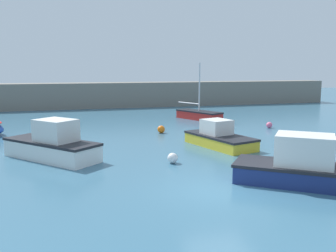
{
  "coord_description": "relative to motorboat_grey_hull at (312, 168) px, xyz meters",
  "views": [
    {
      "loc": [
        -5.51,
        -12.5,
        4.57
      ],
      "look_at": [
        1.05,
        10.93,
        0.75
      ],
      "focal_mm": 40.0,
      "sensor_mm": 36.0,
      "label": 1
    }
  ],
  "objects": [
    {
      "name": "ground_plane",
      "position": [
        -3.71,
        0.4,
        -0.79
      ],
      "size": [
        120.0,
        120.0,
        0.2
      ],
      "primitive_type": "cube",
      "color": "#38667F"
    },
    {
      "name": "mooring_buoy_pink",
      "position": [
        5.81,
        12.93,
        -0.46
      ],
      "size": [
        0.46,
        0.46,
        0.46
      ],
      "primitive_type": "sphere",
      "color": "#EA668C",
      "rests_on": "ground_plane"
    },
    {
      "name": "motorboat_with_cabin",
      "position": [
        -9.84,
        7.14,
        0.04
      ],
      "size": [
        4.92,
        5.26,
        2.04
      ],
      "rotation": [
        0.0,
        0.0,
        2.29
      ],
      "color": "white",
      "rests_on": "ground_plane"
    },
    {
      "name": "mooring_buoy_white",
      "position": [
        -4.27,
        4.74,
        -0.44
      ],
      "size": [
        0.5,
        0.5,
        0.5
      ],
      "primitive_type": "sphere",
      "color": "white",
      "rests_on": "ground_plane"
    },
    {
      "name": "harbor_breakwater",
      "position": [
        -3.71,
        31.36,
        0.73
      ],
      "size": [
        54.3,
        2.96,
        2.84
      ],
      "primitive_type": "cube",
      "color": "slate",
      "rests_on": "ground_plane"
    },
    {
      "name": "cabin_cruiser_white",
      "position": [
        -0.56,
        7.77,
        -0.16
      ],
      "size": [
        3.13,
        4.95,
        1.55
      ],
      "rotation": [
        0.0,
        0.0,
        4.99
      ],
      "color": "yellow",
      "rests_on": "ground_plane"
    },
    {
      "name": "sailboat_twin_hulled",
      "position": [
        2.3,
        18.87,
        -0.27
      ],
      "size": [
        3.24,
        4.78,
        4.97
      ],
      "rotation": [
        0.0,
        0.0,
        5.15
      ],
      "color": "red",
      "rests_on": "ground_plane"
    },
    {
      "name": "mooring_buoy_orange",
      "position": [
        -2.69,
        13.01,
        -0.43
      ],
      "size": [
        0.53,
        0.53,
        0.53
      ],
      "primitive_type": "sphere",
      "color": "orange",
      "rests_on": "ground_plane"
    },
    {
      "name": "motorboat_grey_hull",
      "position": [
        0.0,
        0.0,
        0.0
      ],
      "size": [
        6.18,
        5.39,
        2.0
      ],
      "rotation": [
        0.0,
        0.0,
        5.63
      ],
      "color": "navy",
      "rests_on": "ground_plane"
    },
    {
      "name": "mooring_buoy_yellow",
      "position": [
        -8.5,
        16.67,
        -0.42
      ],
      "size": [
        0.54,
        0.54,
        0.54
      ],
      "primitive_type": "sphere",
      "color": "yellow",
      "rests_on": "ground_plane"
    }
  ]
}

